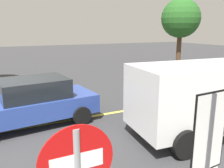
{
  "coord_description": "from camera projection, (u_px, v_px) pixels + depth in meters",
  "views": [
    {
      "loc": [
        -0.11,
        -7.86,
        3.21
      ],
      "look_at": [
        3.21,
        -0.98,
        1.42
      ],
      "focal_mm": 37.99,
      "sensor_mm": 36.0,
      "label": 1
    }
  ],
  "objects": [
    {
      "name": "lane_marking_centre",
      "position": [
        96.0,
        116.0,
        8.94
      ],
      "size": [
        28.0,
        0.16,
        0.01
      ],
      "primitive_type": "cube",
      "color": "#E0D14C"
    },
    {
      "name": "speed_limit_sign",
      "position": [
        207.0,
        153.0,
        2.83
      ],
      "size": [
        0.54,
        0.06,
        2.52
      ],
      "color": "#4C4C51",
      "rests_on": "ground_plane"
    },
    {
      "name": "tree_centre_verge",
      "position": [
        181.0,
        19.0,
        19.17
      ],
      "size": [
        3.15,
        3.15,
        5.61
      ],
      "color": "#513823",
      "rests_on": "ground_plane"
    },
    {
      "name": "white_van",
      "position": [
        213.0,
        94.0,
        7.27
      ],
      "size": [
        5.35,
        2.62,
        2.2
      ],
      "color": "white",
      "rests_on": "ground_plane"
    },
    {
      "name": "car_blue_crossing",
      "position": [
        30.0,
        102.0,
        7.98
      ],
      "size": [
        4.65,
        2.47,
        1.58
      ],
      "color": "#2D479E",
      "rests_on": "ground_plane"
    },
    {
      "name": "ground_plane",
      "position": [
        10.0,
        130.0,
        7.67
      ],
      "size": [
        80.0,
        80.0,
        0.0
      ],
      "primitive_type": "plane",
      "color": "#38383A"
    }
  ]
}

